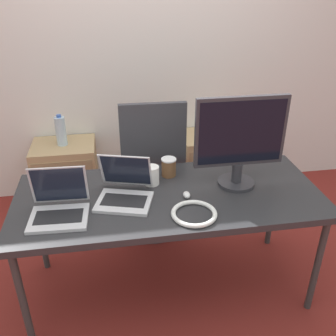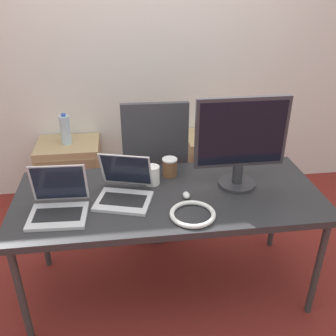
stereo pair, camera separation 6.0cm
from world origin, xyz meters
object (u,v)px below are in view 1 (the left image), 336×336
mouse (187,195)px  coffee_cup_brown (169,167)px  water_bottle (61,131)px  laptop_right (59,206)px  cabinet_right (209,164)px  cabinet_left (67,175)px  coffee_cup_white (152,175)px  monitor (240,140)px  cable_coil (194,213)px  laptop_left (125,191)px  office_chair (152,182)px

mouse → coffee_cup_brown: bearing=102.0°
water_bottle → laptop_right: 1.24m
cabinet_right → cabinet_left: bearing=180.0°
laptop_right → coffee_cup_white: (0.52, 0.24, 0.01)m
monitor → cable_coil: size_ratio=2.23×
monitor → coffee_cup_brown: size_ratio=4.71×
cabinet_left → coffee_cup_brown: 1.26m
laptop_right → cabinet_left: bearing=94.9°
coffee_cup_white → coffee_cup_brown: 0.15m
cabinet_right → monitor: bearing=-97.7°
coffee_cup_white → monitor: bearing=-9.7°
cabinet_left → cable_coil: size_ratio=2.38×
laptop_left → coffee_cup_brown: bearing=38.3°
water_bottle → monitor: (1.12, -1.08, 0.30)m
cabinet_right → mouse: mouse is taller
monitor → mouse: bearing=-163.0°
cabinet_left → water_bottle: (0.00, 0.00, 0.41)m
cabinet_right → water_bottle: water_bottle is taller
cabinet_left → cable_coil: cable_coil is taller
water_bottle → mouse: (0.80, -1.18, 0.03)m
cabinet_left → mouse: (0.80, -1.17, 0.44)m
office_chair → cable_coil: 0.94m
cabinet_right → coffee_cup_brown: (-0.53, -0.90, 0.48)m
office_chair → laptop_right: bearing=-127.3°
cabinet_left → laptop_left: size_ratio=1.53×
cabinet_right → water_bottle: 1.34m
office_chair → mouse: (0.12, -0.70, 0.30)m
water_bottle → laptop_left: bearing=-68.2°
mouse → laptop_right: bearing=-175.1°
office_chair → monitor: 0.94m
cabinet_left → mouse: bearing=-55.7°
office_chair → water_bottle: office_chair is taller
cabinet_right → monitor: (-0.15, -1.07, 0.71)m
laptop_left → laptop_right: laptop_right is taller
laptop_right → coffee_cup_brown: laptop_right is taller
cabinet_right → laptop_left: size_ratio=1.53×
coffee_cup_brown → laptop_right: bearing=-152.5°
office_chair → cabinet_left: (-0.68, 0.48, -0.14)m
office_chair → cable_coil: size_ratio=4.57×
office_chair → coffee_cup_white: bearing=-96.4°
monitor → coffee_cup_brown: bearing=155.7°
laptop_left → mouse: 0.35m
cabinet_right → mouse: 1.34m
monitor → cable_coil: monitor is taller
laptop_left → mouse: (0.35, -0.04, -0.03)m
cable_coil → water_bottle: bearing=120.6°
water_bottle → monitor: bearing=-43.8°
cable_coil → cabinet_left: bearing=120.6°
office_chair → laptop_left: bearing=-109.2°
cabinet_right → laptop_right: size_ratio=1.88×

